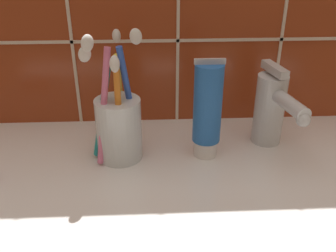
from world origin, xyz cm
name	(u,v)px	position (x,y,z in cm)	size (l,w,h in cm)	color
sink_counter	(173,179)	(0.00, 0.00, 1.00)	(68.58, 34.84, 2.00)	white
tile_wall_backsplash	(167,7)	(0.01, 17.67, 21.60)	(78.58, 1.72, 43.18)	#933819
toothbrush_cup	(118,123)	(-7.72, 4.93, 7.67)	(9.01, 13.06, 19.21)	silver
toothpaste_tube	(207,110)	(5.18, 4.82, 9.48)	(4.31, 4.11, 15.06)	white
sink_faucet	(272,107)	(15.67, 7.75, 8.26)	(5.14, 12.78, 12.73)	silver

